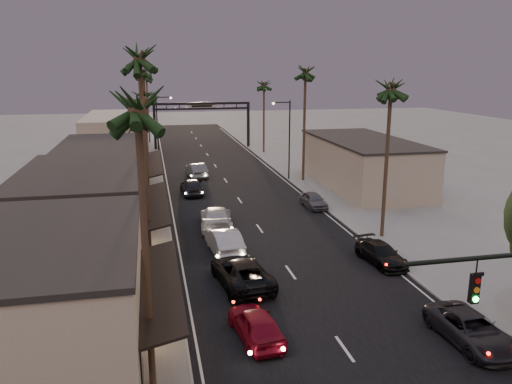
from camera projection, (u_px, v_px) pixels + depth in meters
name	position (u px, v px, depth m)	size (l,w,h in m)	color
ground	(234.00, 193.00, 51.26)	(200.00, 200.00, 0.00)	slate
road	(227.00, 182.00, 56.00)	(14.00, 120.00, 0.02)	black
sidewalk_left	(141.00, 173.00, 60.70)	(5.00, 92.00, 0.12)	slate
sidewalk_right	(291.00, 167.00, 64.56)	(5.00, 92.00, 0.12)	slate
storefront_near	(45.00, 301.00, 21.38)	(8.00, 12.00, 5.50)	#B6A78B
storefront_mid	(84.00, 212.00, 34.67)	(8.00, 14.00, 5.50)	#A59B84
storefront_far	(103.00, 171.00, 49.91)	(8.00, 16.00, 5.00)	#B6A78B
storefront_dist	(116.00, 136.00, 71.62)	(8.00, 20.00, 6.00)	#A59B84
building_right	(363.00, 164.00, 53.49)	(8.00, 18.00, 5.00)	#A59B84
arch	(202.00, 114.00, 78.39)	(15.20, 0.40, 7.27)	black
streetlight_right	(287.00, 133.00, 56.12)	(2.13, 0.30, 9.00)	black
streetlight_left	(159.00, 124.00, 65.65)	(2.13, 0.30, 9.00)	black
palm_la	(137.00, 99.00, 17.33)	(3.20, 3.20, 13.20)	#38281C
palm_lb	(139.00, 52.00, 29.20)	(3.20, 3.20, 15.20)	#38281C
palm_lc	(143.00, 92.00, 43.19)	(3.20, 3.20, 12.20)	#38281C
palm_ld	(143.00, 69.00, 60.75)	(3.20, 3.20, 14.20)	#38281C
palm_ra	(391.00, 83.00, 35.05)	(3.20, 3.20, 13.20)	#38281C
palm_rb	(306.00, 69.00, 53.80)	(3.20, 3.20, 14.20)	#38281C
palm_rc	(264.00, 82.00, 73.25)	(3.20, 3.20, 12.20)	#38281C
palm_far	(146.00, 75.00, 82.87)	(3.20, 3.20, 13.20)	#38281C
oncoming_red	(256.00, 324.00, 23.51)	(1.78, 4.42, 1.51)	maroon
oncoming_pickup	(242.00, 272.00, 29.33)	(2.71, 5.88, 1.64)	black
oncoming_silver	(224.00, 241.00, 34.50)	(1.81, 5.20, 1.71)	#A2A1A6
oncoming_white	(216.00, 218.00, 39.75)	(2.45, 6.03, 1.75)	#B9B9B9
oncoming_dgrey	(192.00, 186.00, 50.53)	(1.97, 4.90, 1.67)	black
oncoming_grey_far	(196.00, 170.00, 58.34)	(1.78, 5.11, 1.69)	#515257
curbside_near	(471.00, 329.00, 23.13)	(2.32, 5.03, 1.40)	black
curbside_black	(381.00, 254.00, 32.65)	(1.87, 4.59, 1.33)	black
curbside_grey	(313.00, 200.00, 45.81)	(1.64, 4.09, 1.39)	#4F4E54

